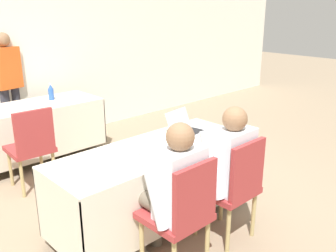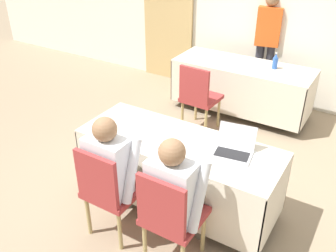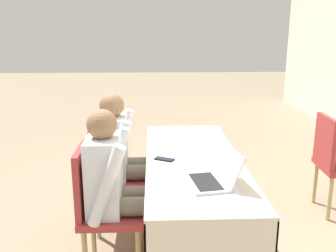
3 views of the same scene
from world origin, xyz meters
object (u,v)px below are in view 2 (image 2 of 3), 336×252
object	(u,v)px
chair_near_left	(108,189)
chair_far_spare	(199,95)
cell_phone	(170,153)
person_red_shirt	(267,41)
chair_near_right	(170,215)
person_checkered_shirt	(115,167)
laptop	(233,149)
person_white_shirt	(177,192)
water_bottle	(275,62)

from	to	relation	value
chair_near_left	chair_far_spare	xyz separation A→B (m)	(-0.20, 2.04, 0.00)
cell_phone	person_red_shirt	world-z (taller)	person_red_shirt
chair_near_right	person_checkered_shirt	distance (m)	0.64
laptop	person_white_shirt	size ratio (longest dim) A/B	0.31
chair_near_right	cell_phone	bearing A→B (deg)	-59.25
cell_phone	laptop	bearing A→B (deg)	60.00
chair_far_spare	person_white_shirt	xyz separation A→B (m)	(0.81, -1.94, 0.16)
chair_near_right	chair_far_spare	bearing A→B (deg)	-68.33
chair_far_spare	person_checkered_shirt	bearing A→B (deg)	98.84
person_white_shirt	laptop	bearing A→B (deg)	-107.24
person_checkered_shirt	laptop	bearing A→B (deg)	-142.08
person_white_shirt	chair_near_left	bearing A→B (deg)	9.73
water_bottle	chair_far_spare	size ratio (longest dim) A/B	0.24
water_bottle	chair_near_right	size ratio (longest dim) A/B	0.24
chair_near_left	chair_near_right	distance (m)	0.61
chair_near_right	person_white_shirt	size ratio (longest dim) A/B	0.78
laptop	person_red_shirt	distance (m)	2.82
chair_near_right	person_white_shirt	world-z (taller)	person_white_shirt
laptop	person_checkered_shirt	distance (m)	1.02
chair_far_spare	person_red_shirt	xyz separation A→B (m)	(0.36, 1.43, 0.40)
chair_near_left	chair_far_spare	distance (m)	2.05
laptop	chair_near_right	world-z (taller)	laptop
laptop	person_checkered_shirt	world-z (taller)	person_checkered_shirt
cell_phone	chair_far_spare	world-z (taller)	chair_far_spare
chair_near_left	person_white_shirt	xyz separation A→B (m)	(0.61, 0.10, 0.16)
chair_near_right	person_checkered_shirt	size ratio (longest dim) A/B	0.78
cell_phone	person_white_shirt	xyz separation A→B (m)	(0.26, -0.34, -0.07)
laptop	cell_phone	bearing A→B (deg)	-156.58
laptop	chair_near_left	size ratio (longest dim) A/B	0.40
chair_near_left	person_red_shirt	distance (m)	3.50
person_white_shirt	person_red_shirt	world-z (taller)	person_red_shirt
laptop	cell_phone	distance (m)	0.54
laptop	chair_far_spare	world-z (taller)	laptop
chair_far_spare	person_checkered_shirt	size ratio (longest dim) A/B	0.78
chair_far_spare	person_white_shirt	bearing A→B (deg)	115.56
chair_far_spare	person_white_shirt	size ratio (longest dim) A/B	0.78
laptop	chair_far_spare	size ratio (longest dim) A/B	0.40
laptop	chair_far_spare	distance (m)	1.68
chair_near_right	person_white_shirt	xyz separation A→B (m)	(0.00, 0.10, 0.16)
person_white_shirt	person_red_shirt	distance (m)	3.41
person_checkered_shirt	chair_far_spare	bearing A→B (deg)	-83.99
person_red_shirt	person_checkered_shirt	bearing A→B (deg)	-104.57
water_bottle	person_white_shirt	xyz separation A→B (m)	(0.13, -2.78, -0.16)
chair_near_left	laptop	bearing A→B (deg)	-137.73
laptop	person_white_shirt	bearing A→B (deg)	-116.12
chair_near_left	cell_phone	bearing A→B (deg)	-128.12
cell_phone	chair_near_right	bearing A→B (deg)	-31.54
chair_far_spare	person_white_shirt	distance (m)	2.11
chair_near_right	water_bottle	bearing A→B (deg)	-87.40
person_checkered_shirt	person_white_shirt	world-z (taller)	same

